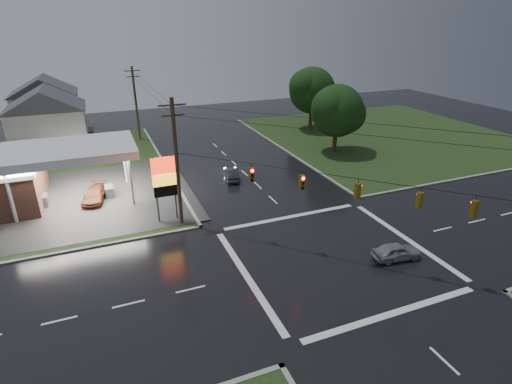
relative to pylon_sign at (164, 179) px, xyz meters
name	(u,v)px	position (x,y,z in m)	size (l,w,h in m)	color
ground	(332,255)	(10.50, -10.50, -4.01)	(120.00, 120.00, 0.00)	black
grass_nw	(0,184)	(-15.50, 15.50, -3.97)	(36.00, 36.00, 0.08)	#183216
grass_ne	(387,135)	(36.50, 15.50, -3.97)	(36.00, 36.00, 0.08)	#183216
pylon_sign	(164,179)	(0.00, 0.00, 0.00)	(2.00, 0.35, 6.00)	#59595E
utility_pole_nw	(177,162)	(1.00, -1.00, 1.71)	(2.20, 0.32, 11.00)	#382619
utility_pole_n	(136,103)	(1.00, 27.50, 1.46)	(2.20, 0.32, 10.50)	#382619
traffic_signals	(340,176)	(10.52, -10.52, 2.47)	(26.87, 26.87, 1.47)	black
house_near	(48,120)	(-10.45, 25.50, 0.39)	(11.05, 8.48, 8.60)	silver
house_far	(46,104)	(-11.45, 37.50, 0.39)	(11.05, 8.48, 8.60)	silver
tree_ne_near	(338,111)	(24.64, 11.49, 1.55)	(7.99, 6.80, 8.98)	black
tree_ne_far	(313,90)	(27.65, 23.49, 2.17)	(8.46, 7.20, 9.80)	black
car_north	(232,174)	(8.51, 7.23, -3.39)	(1.32, 3.79, 1.25)	#21242A
car_crossing	(397,251)	(14.69, -12.65, -3.38)	(1.49, 3.70, 1.26)	gray
car_pump	(95,195)	(-5.88, 6.79, -3.34)	(1.89, 4.64, 1.35)	#562813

